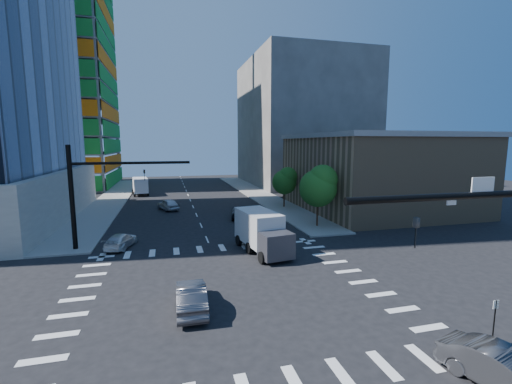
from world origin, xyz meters
name	(u,v)px	position (x,y,z in m)	size (l,w,h in m)	color
ground	(229,290)	(0.00, 0.00, 0.00)	(160.00, 160.00, 0.00)	black
road_markings	(229,290)	(0.00, 0.00, 0.01)	(20.00, 20.00, 0.01)	silver
sidewalk_ne	(257,194)	(12.50, 40.00, 0.07)	(5.00, 60.00, 0.15)	gray
sidewalk_nw	(113,199)	(-12.50, 40.00, 0.07)	(5.00, 60.00, 0.15)	gray
construction_building	(44,69)	(-27.41, 61.93, 24.61)	(25.16, 34.50, 70.60)	gray
commercial_building	(375,172)	(25.00, 22.00, 5.31)	(20.50, 22.50, 10.60)	#947856
bg_building_ne	(301,123)	(27.00, 55.00, 14.00)	(24.00, 30.00, 28.00)	#5F5955
signal_mast_nw	(90,187)	(-10.00, 11.50, 5.49)	(10.20, 0.40, 9.00)	black
tree_south	(319,185)	(12.63, 13.90, 4.69)	(4.16, 4.16, 6.82)	#382316
tree_north	(285,180)	(12.93, 25.90, 3.99)	(3.54, 3.52, 5.78)	#382316
no_parking_sign	(495,317)	(10.70, -9.00, 1.38)	(0.30, 0.06, 2.20)	black
car_nb_right	(505,371)	(8.50, -11.40, 0.77)	(1.62, 4.65, 1.53)	#434347
car_nb_far	(241,213)	(5.21, 20.45, 0.71)	(2.35, 5.09, 1.42)	black
car_sb_near	(121,241)	(-7.75, 11.35, 0.63)	(1.77, 4.36, 1.27)	silver
car_sb_mid	(168,204)	(-3.54, 28.42, 0.78)	(1.83, 4.56, 1.55)	silver
car_sb_cross	(191,297)	(-2.48, -1.98, 0.76)	(1.62, 4.63, 1.53)	#4C4C51
box_truck_near	(263,235)	(4.20, 6.74, 1.51)	(3.68, 6.82, 3.40)	black
box_truck_far	(140,187)	(-8.41, 44.91, 1.39)	(3.34, 6.28, 3.14)	black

